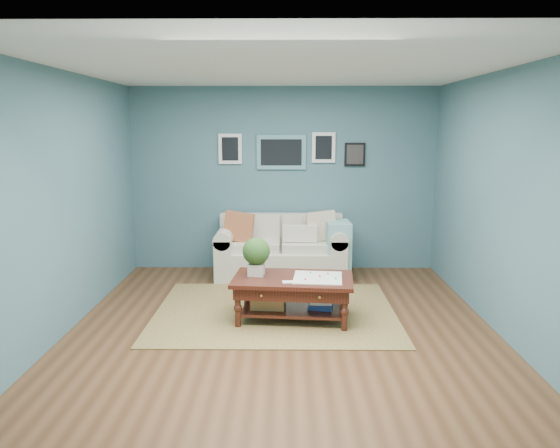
{
  "coord_description": "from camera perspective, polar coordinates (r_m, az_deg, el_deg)",
  "views": [
    {
      "loc": [
        0.04,
        -5.58,
        2.13
      ],
      "look_at": [
        -0.03,
        1.0,
        0.95
      ],
      "focal_mm": 35.0,
      "sensor_mm": 36.0,
      "label": 1
    }
  ],
  "objects": [
    {
      "name": "coffee_table",
      "position": [
        6.06,
        0.71,
        -6.32
      ],
      "size": [
        1.37,
        0.88,
        0.92
      ],
      "rotation": [
        0.0,
        0.0,
        -0.09
      ],
      "color": "black",
      "rests_on": "ground"
    },
    {
      "name": "room_shell",
      "position": [
        5.69,
        0.25,
        2.42
      ],
      "size": [
        5.0,
        5.02,
        2.7
      ],
      "color": "brown",
      "rests_on": "ground"
    },
    {
      "name": "loveseat",
      "position": [
        7.8,
        0.71,
        -2.67
      ],
      "size": [
        1.88,
        0.85,
        0.96
      ],
      "color": "beige",
      "rests_on": "ground"
    },
    {
      "name": "area_rug",
      "position": [
        6.41,
        -0.51,
        -9.14
      ],
      "size": [
        2.76,
        2.2,
        0.01
      ],
      "primitive_type": "cube",
      "color": "brown",
      "rests_on": "ground"
    }
  ]
}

